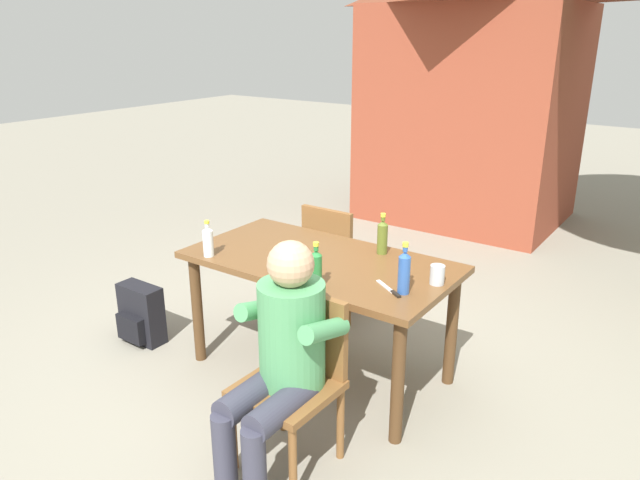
{
  "coord_description": "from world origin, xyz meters",
  "views": [
    {
      "loc": [
        1.92,
        -2.74,
        2.08
      ],
      "look_at": [
        0.0,
        0.0,
        0.89
      ],
      "focal_mm": 33.44,
      "sensor_mm": 36.0,
      "label": 1
    }
  ],
  "objects": [
    {
      "name": "bottle_green",
      "position": [
        0.23,
        -0.36,
        0.88
      ],
      "size": [
        0.06,
        0.06,
        0.26
      ],
      "color": "#287A38",
      "rests_on": "dining_table"
    },
    {
      "name": "cup_terracotta",
      "position": [
        -0.07,
        -0.31,
        0.81
      ],
      "size": [
        0.08,
        0.08,
        0.09
      ],
      "primitive_type": "cylinder",
      "color": "#BC6B47",
      "rests_on": "dining_table"
    },
    {
      "name": "cup_steel",
      "position": [
        0.73,
        0.06,
        0.82
      ],
      "size": [
        0.08,
        0.08,
        0.11
      ],
      "primitive_type": "cylinder",
      "color": "#B2B7BC",
      "rests_on": "dining_table"
    },
    {
      "name": "person_in_white_shirt",
      "position": [
        0.36,
        -0.83,
        0.66
      ],
      "size": [
        0.47,
        0.61,
        1.18
      ],
      "color": "#4C935B",
      "rests_on": "ground_plane"
    },
    {
      "name": "bottle_clear",
      "position": [
        -0.58,
        -0.35,
        0.87
      ],
      "size": [
        0.06,
        0.06,
        0.23
      ],
      "color": "white",
      "rests_on": "dining_table"
    },
    {
      "name": "chair_far_left",
      "position": [
        -0.36,
        0.72,
        0.49
      ],
      "size": [
        0.44,
        0.44,
        0.87
      ],
      "color": "brown",
      "rests_on": "ground_plane"
    },
    {
      "name": "ground_plane",
      "position": [
        0.0,
        0.0,
        0.0
      ],
      "size": [
        24.0,
        24.0,
        0.0
      ],
      "primitive_type": "plane",
      "color": "gray"
    },
    {
      "name": "bottle_blue",
      "position": [
        0.64,
        -0.15,
        0.89
      ],
      "size": [
        0.06,
        0.06,
        0.28
      ],
      "color": "#2D56A3",
      "rests_on": "dining_table"
    },
    {
      "name": "chair_near_right",
      "position": [
        0.37,
        -0.72,
        0.49
      ],
      "size": [
        0.45,
        0.45,
        0.87
      ],
      "color": "brown",
      "rests_on": "ground_plane"
    },
    {
      "name": "dining_table",
      "position": [
        0.0,
        0.0,
        0.67
      ],
      "size": [
        1.62,
        0.85,
        0.77
      ],
      "color": "brown",
      "rests_on": "ground_plane"
    },
    {
      "name": "bottle_olive",
      "position": [
        0.26,
        0.3,
        0.88
      ],
      "size": [
        0.06,
        0.06,
        0.26
      ],
      "color": "#566623",
      "rests_on": "dining_table"
    },
    {
      "name": "backpack_by_near_side",
      "position": [
        -1.24,
        -0.4,
        0.2
      ],
      "size": [
        0.33,
        0.21,
        0.42
      ],
      "color": "black",
      "rests_on": "ground_plane"
    },
    {
      "name": "table_knife",
      "position": [
        0.57,
        -0.16,
        0.77
      ],
      "size": [
        0.21,
        0.15,
        0.01
      ],
      "color": "silver",
      "rests_on": "dining_table"
    },
    {
      "name": "brick_kiosk",
      "position": [
        -0.56,
        3.73,
        1.5
      ],
      "size": [
        2.41,
        1.92,
        2.87
      ],
      "color": "brown",
      "rests_on": "ground_plane"
    }
  ]
}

